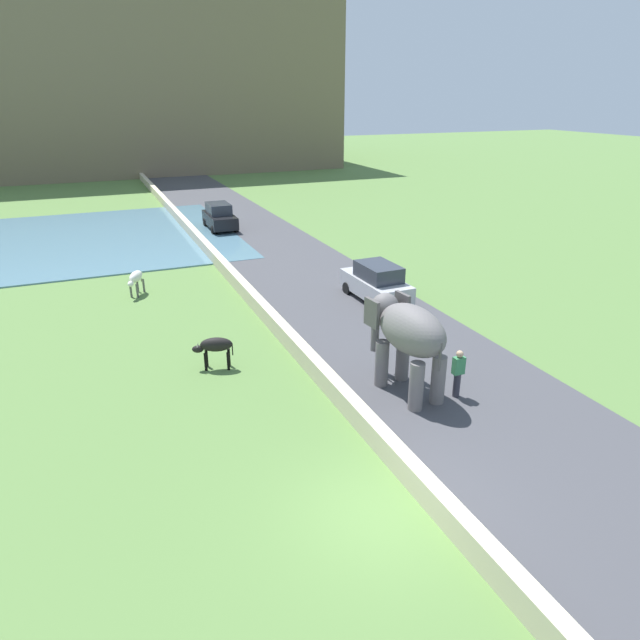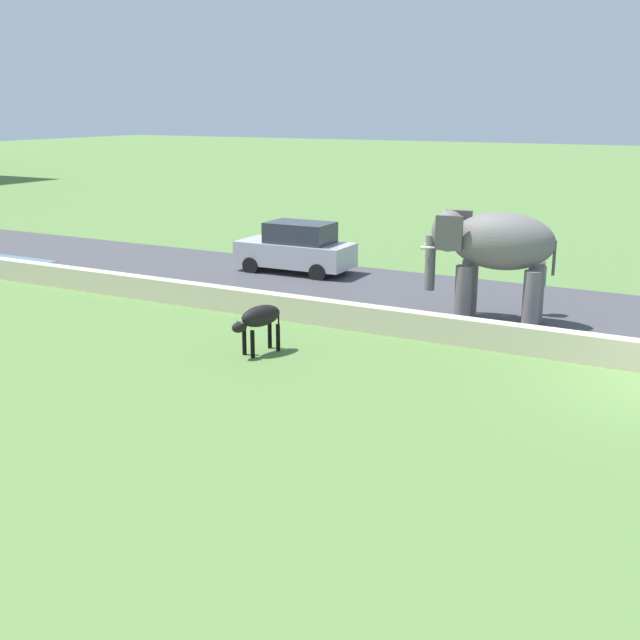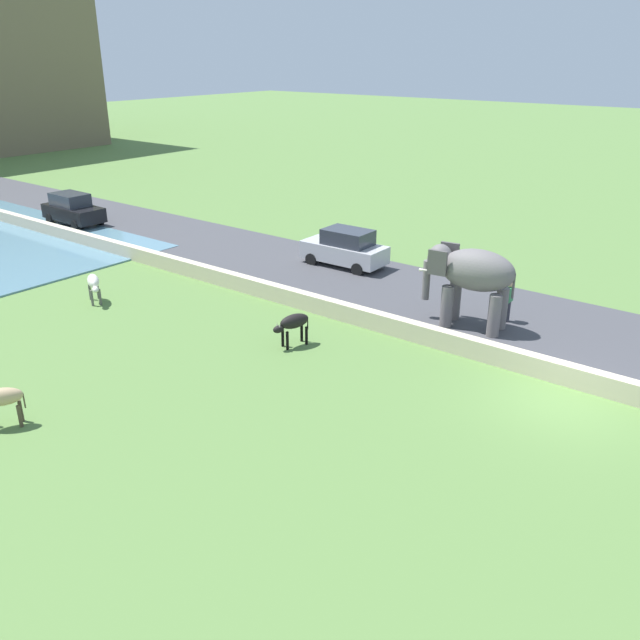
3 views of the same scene
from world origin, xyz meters
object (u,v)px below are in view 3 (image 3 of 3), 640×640
person_beside_elephant (508,301)px  elephant (471,275)px  cow_black (293,323)px  car_silver (345,248)px  cow_white (94,283)px  car_black (73,209)px

person_beside_elephant → elephant: bearing=143.2°
person_beside_elephant → cow_black: bearing=142.6°
elephant → car_silver: elephant is taller
cow_white → car_silver: bearing=-27.1°
car_silver → cow_white: bearing=152.9°
person_beside_elephant → car_black: 25.97m
elephant → person_beside_elephant: size_ratio=2.17×
car_black → car_silver: size_ratio=0.99×
elephant → cow_white: elephant is taller
car_black → car_silver: bearing=-79.6°
elephant → person_beside_elephant: elephant is taller
car_black → cow_white: car_black is taller
person_beside_elephant → car_black: car_black is taller
elephant → cow_white: bearing=117.9°
elephant → car_black: (0.03, 24.96, -1.14)m
person_beside_elephant → cow_white: person_beside_elephant is taller
cow_black → elephant: bearing=-37.6°
car_black → car_silver: (3.15, -17.15, 0.00)m
person_beside_elephant → cow_black: (-6.46, 4.94, -0.04)m
person_beside_elephant → cow_black: size_ratio=1.15×
car_black → cow_white: bearing=-119.8°
cow_black → person_beside_elephant: bearing=-37.4°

